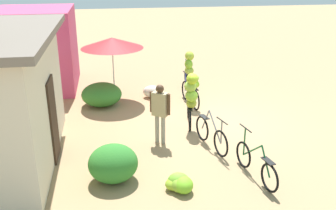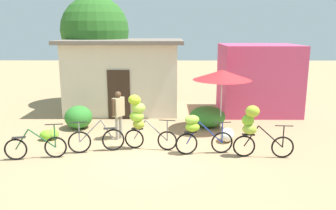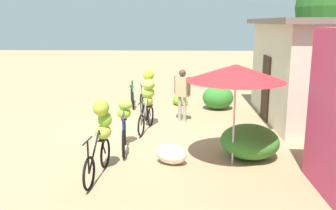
{
  "view_description": "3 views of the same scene",
  "coord_description": "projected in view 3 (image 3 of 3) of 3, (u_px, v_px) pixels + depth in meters",
  "views": [
    {
      "loc": [
        -10.16,
        2.83,
        4.53
      ],
      "look_at": [
        -0.26,
        1.21,
        0.72
      ],
      "focal_mm": 40.56,
      "sensor_mm": 36.0,
      "label": 1
    },
    {
      "loc": [
        0.56,
        -9.53,
        3.64
      ],
      "look_at": [
        0.5,
        1.53,
        1.17
      ],
      "focal_mm": 37.1,
      "sensor_mm": 36.0,
      "label": 2
    },
    {
      "loc": [
        10.01,
        1.51,
        3.04
      ],
      "look_at": [
        0.05,
        1.17,
        0.78
      ],
      "focal_mm": 39.37,
      "sensor_mm": 36.0,
      "label": 3
    }
  ],
  "objects": [
    {
      "name": "ground_plane",
      "position": [
        127.0,
        131.0,
        10.48
      ],
      "size": [
        60.0,
        60.0,
        0.0
      ],
      "primitive_type": "plane",
      "color": "#A3835B"
    },
    {
      "name": "building_low",
      "position": [
        320.0,
        70.0,
        11.39
      ],
      "size": [
        5.2,
        3.74,
        3.14
      ],
      "color": "beige",
      "rests_on": "ground"
    },
    {
      "name": "hedge_bush_front_left",
      "position": [
        218.0,
        97.0,
        13.03
      ],
      "size": [
        1.0,
        1.09,
        0.84
      ],
      "primitive_type": "ellipsoid",
      "color": "#307B2B",
      "rests_on": "ground"
    },
    {
      "name": "hedge_bush_front_right",
      "position": [
        250.0,
        141.0,
        8.37
      ],
      "size": [
        1.34,
        1.33,
        0.76
      ],
      "primitive_type": "ellipsoid",
      "color": "#34792A",
      "rests_on": "ground"
    },
    {
      "name": "market_umbrella",
      "position": [
        236.0,
        73.0,
        7.6
      ],
      "size": [
        2.08,
        2.08,
        2.19
      ],
      "color": "beige",
      "rests_on": "ground"
    },
    {
      "name": "bicycle_leftmost",
      "position": [
        132.0,
        97.0,
        13.55
      ],
      "size": [
        1.69,
        0.35,
        1.01
      ],
      "color": "black",
      "rests_on": "ground"
    },
    {
      "name": "bicycle_near_pile",
      "position": [
        144.0,
        106.0,
        11.97
      ],
      "size": [
        1.63,
        0.44,
        0.99
      ],
      "color": "black",
      "rests_on": "ground"
    },
    {
      "name": "bicycle_center_loaded",
      "position": [
        148.0,
        94.0,
        10.58
      ],
      "size": [
        1.62,
        0.43,
        1.69
      ],
      "color": "black",
      "rests_on": "ground"
    },
    {
      "name": "bicycle_by_shop",
      "position": [
        124.0,
        119.0,
        9.0
      ],
      "size": [
        1.71,
        0.46,
        1.18
      ],
      "color": "black",
      "rests_on": "ground"
    },
    {
      "name": "bicycle_rightmost",
      "position": [
        101.0,
        131.0,
        7.42
      ],
      "size": [
        1.72,
        0.4,
        1.52
      ],
      "color": "black",
      "rests_on": "ground"
    },
    {
      "name": "banana_pile_on_ground",
      "position": [
        180.0,
        101.0,
        13.73
      ],
      "size": [
        0.65,
        0.65,
        0.35
      ],
      "color": "#75C026",
      "rests_on": "ground"
    },
    {
      "name": "produce_sack",
      "position": [
        171.0,
        154.0,
        8.02
      ],
      "size": [
        0.67,
        0.81,
        0.44
      ],
      "primitive_type": "ellipsoid",
      "rotation": [
        0.0,
        0.0,
        1.19
      ],
      "color": "silver",
      "rests_on": "ground"
    },
    {
      "name": "person_vendor",
      "position": [
        182.0,
        90.0,
        11.32
      ],
      "size": [
        0.39,
        0.49,
        1.62
      ],
      "color": "gray",
      "rests_on": "ground"
    }
  ]
}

